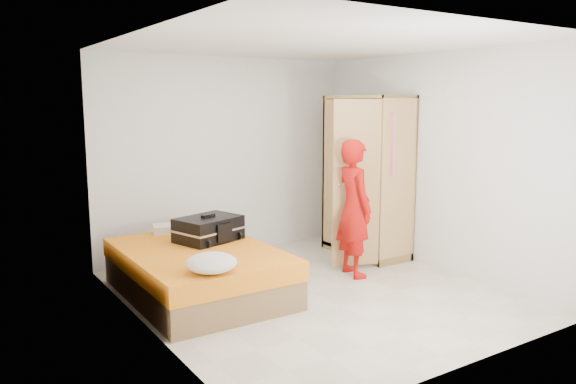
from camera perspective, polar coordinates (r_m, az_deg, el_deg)
room at (r=5.80m, az=2.71°, el=2.03°), size 4.00×4.02×2.60m
bed at (r=6.03m, az=-9.07°, el=-8.01°), size 1.42×2.02×0.50m
wardrobe at (r=7.40m, az=7.92°, el=1.15°), size 1.14×1.20×2.10m
person at (r=6.54m, az=6.73°, el=-1.65°), size 0.48×0.64×1.60m
suitcase at (r=6.26m, az=-8.06°, el=-3.74°), size 0.80×0.68×0.30m
round_cushion at (r=5.13m, az=-7.78°, el=-7.14°), size 0.46×0.46×0.17m
pillow at (r=6.75m, az=-11.30°, el=-3.61°), size 0.58×0.39×0.10m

